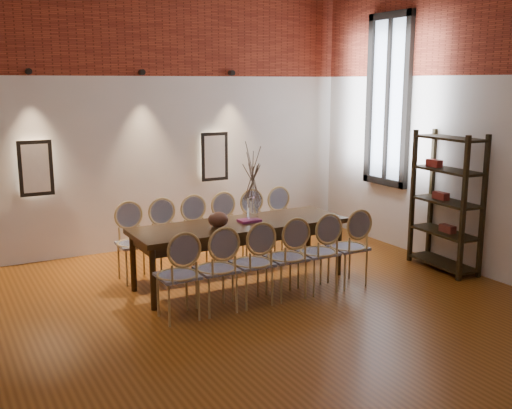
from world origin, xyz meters
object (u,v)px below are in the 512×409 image
dining_table (240,253)px  chair_far_e (259,227)px  chair_near_c (252,263)px  chair_far_a (135,244)px  vase (252,209)px  chair_far_f (286,224)px  chair_near_f (348,247)px  chair_near_a (178,275)px  chair_near_d (286,257)px  book (249,221)px  chair_near_e (318,252)px  chair_far_b (168,239)px  chair_far_c (200,235)px  chair_far_d (230,231)px  chair_near_b (216,269)px  shelving_rack (446,202)px  bowl (218,219)px

dining_table → chair_far_e: bearing=46.9°
chair_near_c → chair_far_a: same height
dining_table → vase: 0.55m
chair_near_c → chair_far_f: bearing=46.9°
chair_near_f → chair_near_a: bearing=-180.0°
chair_near_f → chair_near_d: bearing=-180.0°
book → chair_near_d: bearing=-82.6°
vase → chair_far_e: bearing=55.7°
chair_near_e → chair_far_b: size_ratio=1.00×
chair_near_c → chair_far_b: size_ratio=1.00×
chair_near_f → chair_far_c: 1.92m
chair_near_e → chair_near_a: bearing=-180.0°
chair_near_e → chair_far_b: same height
chair_near_c → chair_far_d: size_ratio=1.00×
chair_near_d → book: size_ratio=3.62×
chair_far_b → chair_far_d: (0.88, 0.01, 0.00)m
chair_near_c → chair_near_a: bearing=-180.0°
dining_table → chair_near_f: bearing=-32.7°
chair_near_b → chair_near_d: (0.88, 0.01, 0.00)m
chair_near_c → vase: 0.91m
chair_near_f → shelving_rack: (1.49, -0.10, 0.43)m
chair_near_c → chair_near_f: bearing=0.0°
dining_table → chair_near_a: size_ratio=2.80×
chair_far_a → chair_near_e: bearing=141.3°
book → dining_table: bearing=-177.7°
shelving_rack → chair_near_b: bearing=-177.6°
chair_far_f → book: (-0.96, -0.70, 0.30)m
chair_near_a → chair_near_e: same height
dining_table → chair_far_c: size_ratio=2.80×
chair_far_b → chair_far_e: (1.31, 0.01, 0.00)m
chair_near_f → book: size_ratio=3.62×
chair_far_e → chair_near_e: bearing=90.0°
bowl → chair_far_e: bearing=38.1°
chair_near_f → bowl: size_ratio=3.92×
chair_near_f → chair_near_e: bearing=-180.0°
chair_far_b → chair_far_e: same height
chair_far_f → bowl: chair_far_f is taller
chair_near_d → book: bearing=97.0°
chair_far_c → book: 0.83m
chair_far_a → chair_far_f: size_ratio=1.00×
dining_table → shelving_rack: bearing=-17.3°
chair_near_b → chair_far_c: 1.47m
dining_table → chair_near_b: size_ratio=2.80×
chair_near_c → chair_far_e: 1.66m
chair_near_e → chair_far_d: size_ratio=1.00×
chair_near_b → vase: 1.17m
chair_far_d → shelving_rack: bearing=147.5°
chair_far_b → book: size_ratio=3.62×
chair_near_e → book: bearing=126.6°
chair_far_c → chair_far_f: 1.31m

